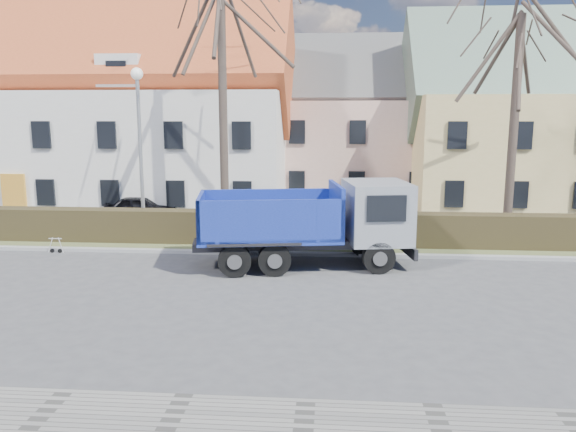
# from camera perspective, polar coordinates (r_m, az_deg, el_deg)

# --- Properties ---
(ground) EXTENTS (120.00, 120.00, 0.00)m
(ground) POSITION_cam_1_polar(r_m,az_deg,el_deg) (16.35, -5.02, -7.89)
(ground) COLOR #424244
(curb_far) EXTENTS (80.00, 0.30, 0.12)m
(curb_far) POSITION_cam_1_polar(r_m,az_deg,el_deg) (20.70, -2.93, -3.76)
(curb_far) COLOR gray
(curb_far) RESTS_ON ground
(grass_strip) EXTENTS (80.00, 3.00, 0.10)m
(grass_strip) POSITION_cam_1_polar(r_m,az_deg,el_deg) (22.25, -2.40, -2.78)
(grass_strip) COLOR #505932
(grass_strip) RESTS_ON ground
(hedge) EXTENTS (60.00, 0.90, 1.30)m
(hedge) POSITION_cam_1_polar(r_m,az_deg,el_deg) (21.93, -2.48, -1.38)
(hedge) COLOR #2D2616
(hedge) RESTS_ON ground
(building_white) EXTENTS (26.80, 10.80, 9.50)m
(building_white) POSITION_cam_1_polar(r_m,az_deg,el_deg) (34.99, -22.32, 9.02)
(building_white) COLOR silver
(building_white) RESTS_ON ground
(building_pink) EXTENTS (10.80, 8.80, 8.00)m
(building_pink) POSITION_cam_1_polar(r_m,az_deg,el_deg) (35.35, 6.80, 8.51)
(building_pink) COLOR #D5A797
(building_pink) RESTS_ON ground
(building_yellow) EXTENTS (18.80, 10.80, 8.50)m
(building_yellow) POSITION_cam_1_polar(r_m,az_deg,el_deg) (34.97, 27.25, 7.83)
(building_yellow) COLOR #D8BF76
(building_yellow) RESTS_ON ground
(tree_1) EXTENTS (9.20, 9.20, 12.65)m
(tree_1) POSITION_cam_1_polar(r_m,az_deg,el_deg) (24.28, -6.67, 13.17)
(tree_1) COLOR #3A2F28
(tree_1) RESTS_ON ground
(tree_2) EXTENTS (8.00, 8.00, 11.00)m
(tree_2) POSITION_cam_1_polar(r_m,az_deg,el_deg) (24.92, 22.10, 10.52)
(tree_2) COLOR #3A2F28
(tree_2) RESTS_ON ground
(dump_truck) EXTENTS (7.74, 3.91, 2.96)m
(dump_truck) POSITION_cam_1_polar(r_m,az_deg,el_deg) (18.83, 0.97, -0.75)
(dump_truck) COLOR navy
(dump_truck) RESTS_ON ground
(streetlight) EXTENTS (0.55, 0.55, 6.99)m
(streetlight) POSITION_cam_1_polar(r_m,az_deg,el_deg) (23.67, -14.74, 6.12)
(streetlight) COLOR #9D9FA1
(streetlight) RESTS_ON ground
(cart_frame) EXTENTS (0.70, 0.40, 0.64)m
(cart_frame) POSITION_cam_1_polar(r_m,az_deg,el_deg) (22.66, -22.99, -2.68)
(cart_frame) COLOR silver
(cart_frame) RESTS_ON ground
(parked_car_a) EXTENTS (3.59, 1.61, 1.20)m
(parked_car_a) POSITION_cam_1_polar(r_m,az_deg,el_deg) (28.09, -14.65, 0.79)
(parked_car_a) COLOR black
(parked_car_a) RESTS_ON ground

